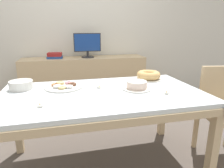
{
  "coord_description": "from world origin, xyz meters",
  "views": [
    {
      "loc": [
        -0.32,
        -1.66,
        1.31
      ],
      "look_at": [
        0.09,
        0.03,
        0.83
      ],
      "focal_mm": 32.0,
      "sensor_mm": 36.0,
      "label": 1
    }
  ],
  "objects": [
    {
      "name": "book_stack",
      "position": [
        -0.45,
        1.53,
        0.91
      ],
      "size": [
        0.24,
        0.18,
        0.09
      ],
      "color": "#23478C",
      "rests_on": "sideboard"
    },
    {
      "name": "plate_stack",
      "position": [
        -0.72,
        0.26,
        0.81
      ],
      "size": [
        0.21,
        0.21,
        0.08
      ],
      "color": "silver",
      "rests_on": "dining_table"
    },
    {
      "name": "tealight_left_edge",
      "position": [
        0.52,
        -0.19,
        0.78
      ],
      "size": [
        0.04,
        0.04,
        0.04
      ],
      "color": "silver",
      "rests_on": "dining_table"
    },
    {
      "name": "tealight_right_edge",
      "position": [
        -0.01,
        0.12,
        0.78
      ],
      "size": [
        0.04,
        0.04,
        0.04
      ],
      "color": "silver",
      "rests_on": "dining_table"
    },
    {
      "name": "computer_monitor",
      "position": [
        0.06,
        1.53,
        1.05
      ],
      "size": [
        0.42,
        0.2,
        0.38
      ],
      "color": "#262628",
      "rests_on": "sideboard"
    },
    {
      "name": "cake_chocolate_round",
      "position": [
        0.32,
        0.01,
        0.8
      ],
      "size": [
        0.27,
        0.27,
        0.08
      ],
      "color": "silver",
      "rests_on": "dining_table"
    },
    {
      "name": "wall_back",
      "position": [
        0.0,
        1.83,
        1.3
      ],
      "size": [
        8.0,
        0.1,
        2.6
      ],
      "primitive_type": "cube",
      "color": "silver",
      "rests_on": "ground"
    },
    {
      "name": "dining_table",
      "position": [
        0.0,
        0.0,
        0.68
      ],
      "size": [
        1.81,
        1.02,
        0.77
      ],
      "color": "silver",
      "rests_on": "ground"
    },
    {
      "name": "cake_golden_bundt",
      "position": [
        0.58,
        0.32,
        0.81
      ],
      "size": [
        0.3,
        0.3,
        0.09
      ],
      "color": "silver",
      "rests_on": "dining_table"
    },
    {
      "name": "tealight_centre",
      "position": [
        -0.5,
        -0.24,
        0.78
      ],
      "size": [
        0.04,
        0.04,
        0.04
      ],
      "color": "silver",
      "rests_on": "dining_table"
    },
    {
      "name": "sideboard",
      "position": [
        0.0,
        1.53,
        0.43
      ],
      "size": [
        1.94,
        0.44,
        0.86
      ],
      "color": "#D1B284",
      "rests_on": "ground"
    },
    {
      "name": "chair",
      "position": [
        1.24,
        -0.07,
        0.52
      ],
      "size": [
        0.49,
        0.49,
        0.94
      ],
      "color": "#D1B284",
      "rests_on": "ground"
    },
    {
      "name": "pastry_platter",
      "position": [
        -0.33,
        0.22,
        0.78
      ],
      "size": [
        0.36,
        0.36,
        0.04
      ],
      "color": "silver",
      "rests_on": "dining_table"
    },
    {
      "name": "ground_plane",
      "position": [
        0.0,
        0.0,
        0.0
      ],
      "size": [
        12.0,
        12.0,
        0.0
      ],
      "primitive_type": "plane",
      "color": "#564C44"
    }
  ]
}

